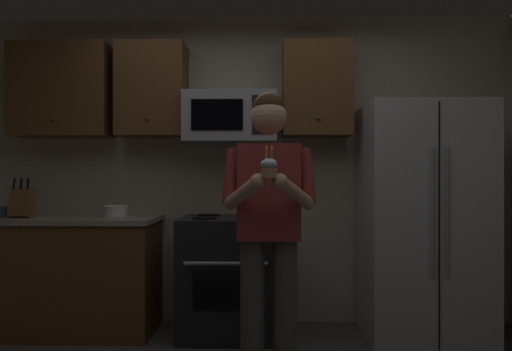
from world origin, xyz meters
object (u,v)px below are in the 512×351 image
(bowl_large_white, at_px, (116,211))
(oven_range, at_px, (229,276))
(microwave, at_px, (231,118))
(knife_block, at_px, (22,203))
(person, at_px, (269,217))
(cupcake, at_px, (269,168))
(refrigerator, at_px, (423,221))

(bowl_large_white, bearing_deg, oven_range, -4.25)
(microwave, height_order, knife_block, microwave)
(person, relative_size, cupcake, 10.13)
(knife_block, bearing_deg, refrigerator, -0.18)
(oven_range, height_order, refrigerator, refrigerator)
(person, bearing_deg, microwave, 107.18)
(oven_range, relative_size, microwave, 1.26)
(microwave, xyz_separation_m, refrigerator, (1.50, -0.16, -0.82))
(knife_block, relative_size, bowl_large_white, 1.69)
(person, bearing_deg, knife_block, 156.49)
(refrigerator, xyz_separation_m, knife_block, (-3.14, 0.01, 0.13))
(microwave, relative_size, refrigerator, 0.41)
(knife_block, height_order, bowl_large_white, knife_block)
(oven_range, distance_m, refrigerator, 1.56)
(cupcake, bearing_deg, microwave, 103.08)
(bowl_large_white, distance_m, cupcake, 1.80)
(oven_range, xyz_separation_m, knife_block, (-1.64, -0.03, 0.57))
(bowl_large_white, relative_size, cupcake, 1.09)
(oven_range, distance_m, microwave, 1.26)
(oven_range, bearing_deg, person, -70.63)
(person, xyz_separation_m, cupcake, (0.00, -0.33, 0.30))
(refrigerator, height_order, person, refrigerator)
(refrigerator, xyz_separation_m, cupcake, (-1.19, -1.16, 0.39))
(refrigerator, relative_size, person, 1.02)
(oven_range, relative_size, bowl_large_white, 4.92)
(oven_range, height_order, knife_block, knife_block)
(oven_range, xyz_separation_m, refrigerator, (1.50, -0.04, 0.44))
(knife_block, bearing_deg, cupcake, -31.14)
(refrigerator, distance_m, cupcake, 1.71)
(refrigerator, xyz_separation_m, bowl_large_white, (-2.42, 0.11, 0.07))
(bowl_large_white, bearing_deg, cupcake, -45.97)
(refrigerator, bearing_deg, person, -145.00)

